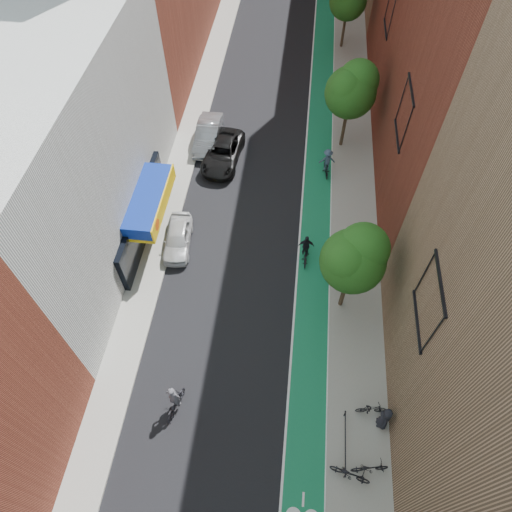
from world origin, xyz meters
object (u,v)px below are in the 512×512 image
(parked_car_black, at_px, (223,153))
(pedestrian, at_px, (385,418))
(parked_car_silver, at_px, (208,135))
(cyclist_lane_near, at_px, (327,263))
(cyclist_lead, at_px, (175,401))
(cyclist_lane_mid, at_px, (306,251))
(parked_car_white, at_px, (178,238))
(cyclist_lane_far, at_px, (327,163))

(parked_car_black, height_order, pedestrian, pedestrian)
(parked_car_silver, bearing_deg, parked_car_black, -52.54)
(parked_car_silver, relative_size, cyclist_lane_near, 2.43)
(cyclist_lead, bearing_deg, pedestrian, -164.54)
(cyclist_lead, bearing_deg, cyclist_lane_near, -114.28)
(cyclist_lane_near, height_order, cyclist_lane_mid, cyclist_lane_mid)
(cyclist_lead, relative_size, cyclist_lane_near, 1.15)
(parked_car_white, relative_size, parked_car_silver, 0.84)
(cyclist_lane_mid, bearing_deg, pedestrian, 111.54)
(parked_car_white, relative_size, cyclist_lane_near, 2.04)
(cyclist_lane_near, bearing_deg, parked_car_silver, -55.44)
(parked_car_white, distance_m, cyclist_lane_far, 11.86)
(parked_car_black, relative_size, cyclist_lane_near, 2.69)
(cyclist_lane_mid, bearing_deg, cyclist_lane_far, -99.94)
(parked_car_silver, height_order, cyclist_lead, cyclist_lead)
(cyclist_lead, bearing_deg, parked_car_silver, -70.64)
(cyclist_lead, bearing_deg, cyclist_lane_far, -97.68)
(cyclist_lane_near, bearing_deg, cyclist_lead, 46.36)
(parked_car_white, distance_m, cyclist_lead, 10.36)
(parked_car_silver, distance_m, cyclist_lane_mid, 12.74)
(cyclist_lane_near, bearing_deg, cyclist_lane_far, -94.12)
(cyclist_lane_mid, xyz_separation_m, pedestrian, (4.19, -9.74, 0.31))
(cyclist_lead, relative_size, pedestrian, 1.28)
(cyclist_lane_near, height_order, pedestrian, cyclist_lane_near)
(cyclist_lane_far, relative_size, pedestrian, 1.19)
(cyclist_lane_mid, distance_m, pedestrian, 10.61)
(cyclist_lane_far, bearing_deg, parked_car_white, 31.12)
(parked_car_white, relative_size, cyclist_lane_far, 1.90)
(parked_car_black, distance_m, pedestrian, 20.86)
(cyclist_lead, distance_m, cyclist_lane_mid, 11.63)
(cyclist_lead, relative_size, cyclist_lane_mid, 1.13)
(parked_car_white, relative_size, pedestrian, 2.26)
(cyclist_lane_near, bearing_deg, parked_car_white, -11.42)
(pedestrian, bearing_deg, cyclist_lane_mid, -152.18)
(parked_car_white, xyz_separation_m, cyclist_lane_mid, (8.01, -0.16, 0.04))
(cyclist_lane_mid, bearing_deg, cyclist_lane_near, 145.48)
(parked_car_white, xyz_separation_m, pedestrian, (12.20, -9.90, 0.35))
(parked_car_silver, xyz_separation_m, cyclist_lane_mid, (7.82, -10.06, -0.06))
(parked_car_black, height_order, cyclist_lane_near, cyclist_lane_near)
(parked_car_silver, relative_size, pedestrian, 2.70)
(parked_car_black, bearing_deg, pedestrian, -54.60)
(parked_car_silver, bearing_deg, pedestrian, -58.83)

